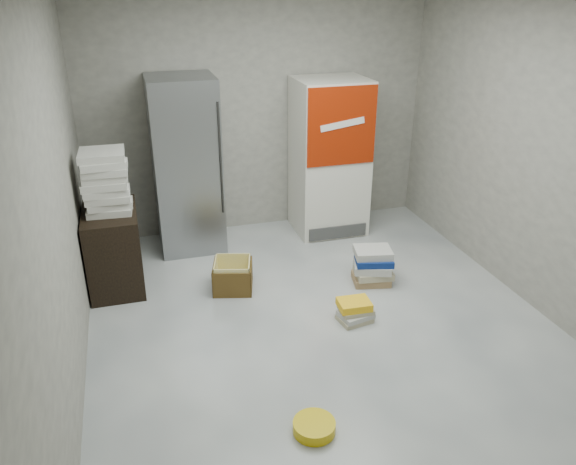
{
  "coord_description": "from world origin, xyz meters",
  "views": [
    {
      "loc": [
        -1.46,
        -3.79,
        2.83
      ],
      "look_at": [
        -0.16,
        0.7,
        0.69
      ],
      "focal_mm": 35.0,
      "sensor_mm": 36.0,
      "label": 1
    }
  ],
  "objects_px": {
    "phonebook_stack_main": "(373,266)",
    "cardboard_box": "(233,277)",
    "steel_fridge": "(186,165)",
    "coke_cooler": "(329,157)",
    "wood_shelf": "(114,249)"
  },
  "relations": [
    {
      "from": "phonebook_stack_main",
      "to": "cardboard_box",
      "type": "height_order",
      "value": "phonebook_stack_main"
    },
    {
      "from": "coke_cooler",
      "to": "wood_shelf",
      "type": "relative_size",
      "value": 2.25
    },
    {
      "from": "coke_cooler",
      "to": "cardboard_box",
      "type": "distance_m",
      "value": 1.95
    },
    {
      "from": "coke_cooler",
      "to": "phonebook_stack_main",
      "type": "xyz_separation_m",
      "value": [
        -0.02,
        -1.39,
        -0.72
      ]
    },
    {
      "from": "coke_cooler",
      "to": "phonebook_stack_main",
      "type": "relative_size",
      "value": 4.09
    },
    {
      "from": "coke_cooler",
      "to": "cardboard_box",
      "type": "relative_size",
      "value": 3.94
    },
    {
      "from": "steel_fridge",
      "to": "cardboard_box",
      "type": "bearing_deg",
      "value": -76.99
    },
    {
      "from": "phonebook_stack_main",
      "to": "cardboard_box",
      "type": "bearing_deg",
      "value": -177.26
    },
    {
      "from": "steel_fridge",
      "to": "wood_shelf",
      "type": "relative_size",
      "value": 2.37
    },
    {
      "from": "steel_fridge",
      "to": "cardboard_box",
      "type": "height_order",
      "value": "steel_fridge"
    },
    {
      "from": "wood_shelf",
      "to": "phonebook_stack_main",
      "type": "distance_m",
      "value": 2.56
    },
    {
      "from": "steel_fridge",
      "to": "phonebook_stack_main",
      "type": "xyz_separation_m",
      "value": [
        1.63,
        -1.39,
        -0.77
      ]
    },
    {
      "from": "steel_fridge",
      "to": "wood_shelf",
      "type": "distance_m",
      "value": 1.23
    },
    {
      "from": "wood_shelf",
      "to": "cardboard_box",
      "type": "distance_m",
      "value": 1.19
    },
    {
      "from": "coke_cooler",
      "to": "cardboard_box",
      "type": "bearing_deg",
      "value": -141.14
    }
  ]
}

